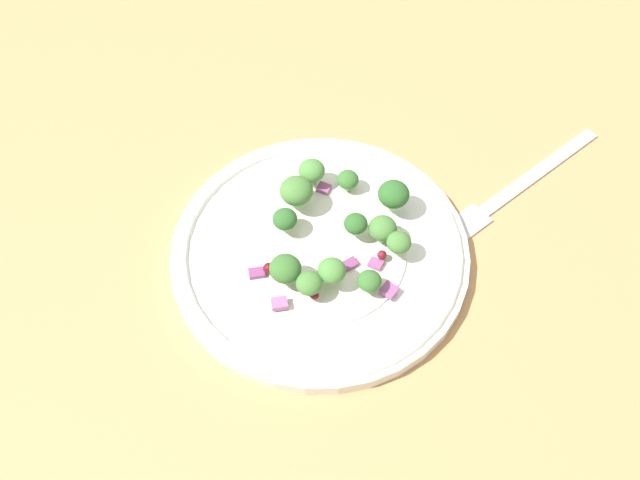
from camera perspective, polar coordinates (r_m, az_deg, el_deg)
ground_plane at (r=70.18cm, az=-0.96°, el=0.59°), size 180.00×180.00×2.00cm
plate at (r=66.69cm, az=0.00°, el=-0.90°), size 25.30×25.30×1.70cm
dressing_pool at (r=66.32cm, az=-0.00°, el=-0.69°), size 14.68×14.68×0.20cm
broccoli_floret_0 at (r=65.75cm, az=4.56°, el=0.83°), size 2.39×2.39×2.42cm
broccoli_floret_1 at (r=67.29cm, az=5.35°, el=3.29°), size 2.72×2.72×2.75cm
broccoli_floret_2 at (r=69.04cm, az=-0.61°, el=5.02°), size 2.34×2.34×2.37cm
broccoli_floret_3 at (r=62.84cm, az=0.86°, el=-2.26°), size 2.30×2.30×2.33cm
broccoli_floret_4 at (r=62.93cm, az=-2.53°, el=-2.12°), size 2.60×2.60×2.63cm
broccoli_floret_5 at (r=69.18cm, az=2.03°, el=4.37°), size 1.92×1.92×1.95cm
broccoli_floret_6 at (r=65.97cm, az=-2.56°, el=1.49°), size 2.10×2.10×2.12cm
broccoli_floret_7 at (r=65.10cm, az=5.90°, el=0.10°), size 2.06×2.06×2.09cm
broccoli_floret_8 at (r=62.91cm, az=3.60°, el=-3.00°), size 1.96×1.96×1.99cm
broccoli_floret_9 at (r=62.40cm, az=-0.79°, el=-3.18°), size 2.15×2.15×2.17cm
broccoli_floret_10 at (r=67.11cm, az=-1.72°, el=3.55°), size 2.87×2.87×2.90cm
broccoli_floret_11 at (r=65.59cm, az=2.63°, el=1.20°), size 2.00×2.00×2.03cm
cranberry_0 at (r=62.97cm, az=-0.41°, el=-4.02°), size 0.74×0.74×0.74cm
cranberry_1 at (r=64.60cm, az=-4.01°, el=-1.92°), size 0.91×0.91×0.91cm
cranberry_2 at (r=65.27cm, az=4.51°, el=-1.09°), size 0.80×0.80×0.80cm
onion_bit_0 at (r=69.90cm, az=0.15°, el=3.82°), size 1.07×1.20×0.44cm
onion_bit_1 at (r=65.36cm, az=4.05°, el=-1.77°), size 0.90×1.13×0.54cm
onion_bit_2 at (r=62.95cm, az=-2.96°, el=-4.61°), size 1.62×1.67×0.46cm
onion_bit_3 at (r=64.91cm, az=-4.60°, el=-2.43°), size 1.54×1.61×0.56cm
onion_bit_4 at (r=65.14cm, az=2.18°, el=-1.74°), size 1.54×1.38×0.32cm
onion_bit_5 at (r=63.88cm, az=5.02°, el=-3.63°), size 1.41×1.42×0.44cm
fork at (r=73.89cm, az=14.13°, el=3.77°), size 17.81×8.97×0.50cm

